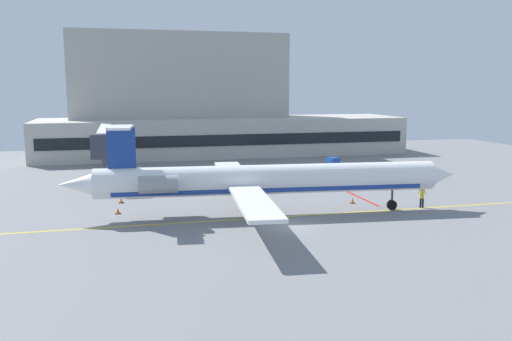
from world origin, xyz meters
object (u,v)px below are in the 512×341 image
pushback_tractor (399,175)px  belt_loader (224,183)px  marshaller (422,198)px  baggage_tug (330,166)px  regional_jet (263,180)px

pushback_tractor → belt_loader: size_ratio=0.95×
marshaller → belt_loader: bearing=143.9°
baggage_tug → pushback_tractor: 10.59m
pushback_tractor → regional_jet: bearing=-151.2°
regional_jet → marshaller: size_ratio=18.55×
belt_loader → marshaller: (16.52, -12.06, -0.02)m
baggage_tug → belt_loader: size_ratio=1.02×
regional_jet → baggage_tug: regional_jet is taller
belt_loader → baggage_tug: bearing=29.3°
regional_jet → baggage_tug: bearing=54.4°
regional_jet → pushback_tractor: bearing=28.8°
regional_jet → belt_loader: (-1.46, 11.10, -2.12)m
marshaller → pushback_tractor: bearing=70.9°
baggage_tug → pushback_tractor: bearing=-63.5°
baggage_tug → pushback_tractor: size_ratio=1.08×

